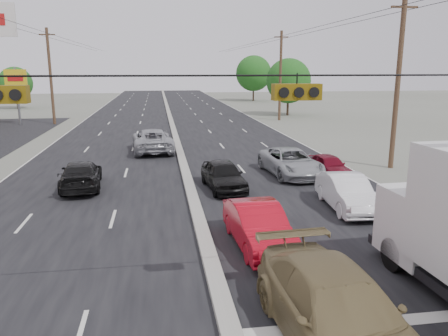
{
  "coord_description": "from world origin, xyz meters",
  "views": [
    {
      "loc": [
        -1.47,
        -9.16,
        5.96
      ],
      "look_at": [
        0.98,
        6.98,
        2.2
      ],
      "focal_mm": 35.0,
      "sensor_mm": 36.0,
      "label": 1
    }
  ],
  "objects_px": {
    "tree_right_mid": "(289,81)",
    "queue_car_e": "(329,166)",
    "utility_pole_right_b": "(398,83)",
    "tan_sedan": "(338,313)",
    "pole_sign_far": "(16,83)",
    "tree_left_far": "(16,83)",
    "red_sedan": "(258,226)",
    "utility_pole_left_c": "(51,76)",
    "oncoming_far": "(152,140)",
    "utility_pole_right_c": "(280,75)",
    "queue_car_a": "(223,175)",
    "queue_car_b": "(347,193)",
    "tree_right_far": "(254,73)",
    "oncoming_near": "(81,175)",
    "queue_car_c": "(291,162)"
  },
  "relations": [
    {
      "from": "utility_pole_right_c",
      "to": "queue_car_c",
      "type": "bearing_deg",
      "value": -104.35
    },
    {
      "from": "tan_sedan",
      "to": "queue_car_c",
      "type": "relative_size",
      "value": 1.1
    },
    {
      "from": "utility_pole_left_c",
      "to": "queue_car_a",
      "type": "bearing_deg",
      "value": -63.39
    },
    {
      "from": "pole_sign_far",
      "to": "utility_pole_right_c",
      "type": "bearing_deg",
      "value": 0.0
    },
    {
      "from": "red_sedan",
      "to": "queue_car_a",
      "type": "height_order",
      "value": "red_sedan"
    },
    {
      "from": "tree_right_mid",
      "to": "oncoming_far",
      "type": "xyz_separation_m",
      "value": [
        -16.92,
        -22.5,
        -3.51
      ]
    },
    {
      "from": "tree_left_far",
      "to": "red_sedan",
      "type": "distance_m",
      "value": 60.53
    },
    {
      "from": "tree_left_far",
      "to": "queue_car_e",
      "type": "relative_size",
      "value": 1.67
    },
    {
      "from": "tan_sedan",
      "to": "pole_sign_far",
      "type": "bearing_deg",
      "value": 110.36
    },
    {
      "from": "pole_sign_far",
      "to": "tree_right_mid",
      "type": "relative_size",
      "value": 0.84
    },
    {
      "from": "red_sedan",
      "to": "oncoming_near",
      "type": "distance_m",
      "value": 11.18
    },
    {
      "from": "utility_pole_right_c",
      "to": "queue_car_a",
      "type": "xyz_separation_m",
      "value": [
        -10.83,
        -28.28,
        -4.39
      ]
    },
    {
      "from": "tree_left_far",
      "to": "queue_car_b",
      "type": "xyz_separation_m",
      "value": [
        28.45,
        -52.18,
        -2.98
      ]
    },
    {
      "from": "oncoming_near",
      "to": "oncoming_far",
      "type": "distance_m",
      "value": 10.12
    },
    {
      "from": "tan_sedan",
      "to": "tree_right_mid",
      "type": "bearing_deg",
      "value": 71.08
    },
    {
      "from": "utility_pole_left_c",
      "to": "queue_car_c",
      "type": "xyz_separation_m",
      "value": [
        18.37,
        -25.93,
        -4.37
      ]
    },
    {
      "from": "utility_pole_right_c",
      "to": "tree_left_far",
      "type": "relative_size",
      "value": 1.63
    },
    {
      "from": "utility_pole_right_b",
      "to": "queue_car_c",
      "type": "distance_m",
      "value": 7.99
    },
    {
      "from": "utility_pole_right_b",
      "to": "tree_right_far",
      "type": "relative_size",
      "value": 1.23
    },
    {
      "from": "utility_pole_left_c",
      "to": "oncoming_far",
      "type": "height_order",
      "value": "utility_pole_left_c"
    },
    {
      "from": "tree_right_mid",
      "to": "pole_sign_far",
      "type": "bearing_deg",
      "value": -170.84
    },
    {
      "from": "pole_sign_far",
      "to": "red_sedan",
      "type": "distance_m",
      "value": 39.95
    },
    {
      "from": "tree_left_far",
      "to": "red_sedan",
      "type": "height_order",
      "value": "tree_left_far"
    },
    {
      "from": "utility_pole_left_c",
      "to": "oncoming_far",
      "type": "xyz_separation_m",
      "value": [
        10.58,
        -17.5,
        -4.28
      ]
    },
    {
      "from": "tree_right_mid",
      "to": "queue_car_b",
      "type": "bearing_deg",
      "value": -102.96
    },
    {
      "from": "tree_right_mid",
      "to": "tree_right_far",
      "type": "distance_m",
      "value": 25.03
    },
    {
      "from": "utility_pole_right_c",
      "to": "tree_right_mid",
      "type": "distance_m",
      "value": 5.64
    },
    {
      "from": "tree_right_mid",
      "to": "red_sedan",
      "type": "height_order",
      "value": "tree_right_mid"
    },
    {
      "from": "utility_pole_right_b",
      "to": "tan_sedan",
      "type": "distance_m",
      "value": 19.71
    },
    {
      "from": "utility_pole_right_c",
      "to": "tan_sedan",
      "type": "height_order",
      "value": "utility_pole_right_c"
    },
    {
      "from": "red_sedan",
      "to": "utility_pole_right_c",
      "type": "bearing_deg",
      "value": 69.76
    },
    {
      "from": "utility_pole_left_c",
      "to": "queue_car_b",
      "type": "xyz_separation_m",
      "value": [
        18.95,
        -32.18,
        -4.38
      ]
    },
    {
      "from": "pole_sign_far",
      "to": "oncoming_near",
      "type": "bearing_deg",
      "value": -68.54
    },
    {
      "from": "utility_pole_left_c",
      "to": "queue_car_b",
      "type": "distance_m",
      "value": 37.6
    },
    {
      "from": "tree_right_mid",
      "to": "queue_car_e",
      "type": "xyz_separation_m",
      "value": [
        -7.14,
        -31.65,
        -3.71
      ]
    },
    {
      "from": "pole_sign_far",
      "to": "red_sedan",
      "type": "height_order",
      "value": "pole_sign_far"
    },
    {
      "from": "tree_right_far",
      "to": "queue_car_a",
      "type": "distance_m",
      "value": 60.16
    },
    {
      "from": "red_sedan",
      "to": "queue_car_c",
      "type": "bearing_deg",
      "value": 63.54
    },
    {
      "from": "utility_pole_right_c",
      "to": "oncoming_near",
      "type": "height_order",
      "value": "utility_pole_right_c"
    },
    {
      "from": "queue_car_a",
      "to": "oncoming_near",
      "type": "distance_m",
      "value": 7.17
    },
    {
      "from": "tree_right_far",
      "to": "red_sedan",
      "type": "height_order",
      "value": "tree_right_far"
    },
    {
      "from": "utility_pole_right_b",
      "to": "tree_right_mid",
      "type": "distance_m",
      "value": 30.11
    },
    {
      "from": "tree_right_far",
      "to": "oncoming_far",
      "type": "bearing_deg",
      "value": -110.67
    },
    {
      "from": "utility_pole_right_b",
      "to": "queue_car_c",
      "type": "height_order",
      "value": "utility_pole_right_b"
    },
    {
      "from": "tree_right_mid",
      "to": "oncoming_near",
      "type": "height_order",
      "value": "tree_right_mid"
    },
    {
      "from": "queue_car_a",
      "to": "queue_car_b",
      "type": "distance_m",
      "value": 6.16
    },
    {
      "from": "pole_sign_far",
      "to": "queue_car_e",
      "type": "xyz_separation_m",
      "value": [
        23.86,
        -26.65,
        -3.78
      ]
    },
    {
      "from": "utility_pole_right_b",
      "to": "queue_car_b",
      "type": "bearing_deg",
      "value": -130.15
    },
    {
      "from": "queue_car_a",
      "to": "oncoming_far",
      "type": "bearing_deg",
      "value": 102.61
    },
    {
      "from": "tan_sedan",
      "to": "queue_car_c",
      "type": "xyz_separation_m",
      "value": [
        3.68,
        15.33,
        -0.11
      ]
    }
  ]
}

